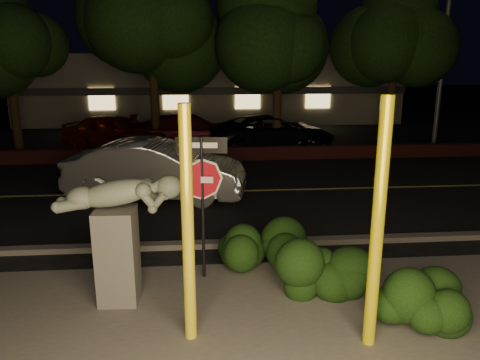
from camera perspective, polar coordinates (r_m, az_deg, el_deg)
name	(u,v)px	position (r m, az deg, el deg)	size (l,w,h in m)	color
ground	(220,168)	(16.79, -2.49, 1.46)	(90.00, 90.00, 0.00)	black
road	(224,192)	(13.90, -1.97, -1.42)	(80.00, 8.00, 0.01)	black
lane_marking	(224,191)	(13.89, -1.97, -1.37)	(80.00, 0.12, 0.01)	#B7AC49
curb	(234,244)	(10.02, -0.77, -7.75)	(80.00, 0.25, 0.12)	#4C4944
brick_wall	(218,154)	(18.01, -2.67, 3.20)	(40.00, 0.35, 0.50)	#4B1A18
parking_lot	(214,135)	(23.65, -3.21, 5.44)	(40.00, 12.00, 0.01)	black
building	(210,85)	(31.36, -3.71, 11.47)	(22.00, 10.20, 4.00)	slate
tree_far_a	(3,16)	(20.71, -26.93, 17.38)	(4.60, 4.60, 7.43)	black
tree_far_c	(279,9)	(19.44, 4.79, 20.07)	(4.80, 4.80, 7.84)	black
tree_far_d	(398,17)	(21.29, 18.66, 18.28)	(4.40, 4.40, 7.42)	black
yellow_pole_left	(188,228)	(6.37, -6.37, -5.87)	(0.17, 0.17, 3.35)	yellow
yellow_pole_right	(377,228)	(6.44, 16.41, -5.64)	(0.17, 0.17, 3.47)	yellow
signpost	(202,180)	(8.10, -4.64, 0.01)	(0.88, 0.15, 2.60)	black
sculpture	(118,226)	(7.69, -14.66, -5.44)	(1.99, 0.64, 2.13)	#4C4944
hedge_center	(256,246)	(8.74, 1.99, -8.01)	(2.00, 0.94, 1.04)	black
hedge_right	(327,265)	(8.01, 10.54, -10.20)	(1.71, 0.92, 1.12)	black
hedge_far_right	(417,299)	(7.55, 20.73, -13.37)	(1.36, 0.85, 0.94)	black
streetlight	(444,8)	(21.51, 23.57, 18.64)	(1.45, 0.42, 9.64)	#4F4F54
silver_sedan	(156,170)	(13.30, -10.17, 1.22)	(1.73, 4.96, 1.63)	silver
parked_car_red	(115,132)	(20.60, -15.00, 5.66)	(1.80, 4.48, 1.53)	maroon
parked_car_darkred	(190,131)	(20.56, -6.11, 5.98)	(2.05, 5.05, 1.46)	#410E14
parked_car_dark	(272,133)	(19.97, 3.94, 5.78)	(2.45, 5.30, 1.47)	black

